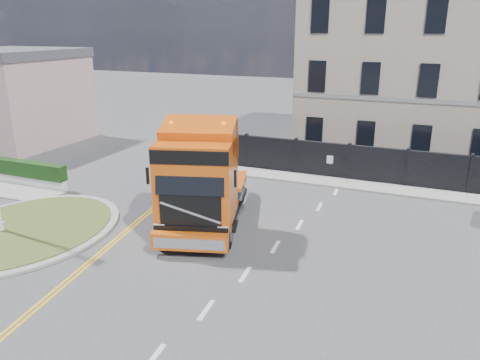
% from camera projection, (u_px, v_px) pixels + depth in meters
% --- Properties ---
extents(ground, '(120.00, 120.00, 0.00)m').
position_uv_depth(ground, '(211.00, 231.00, 19.37)').
color(ground, '#424244').
rests_on(ground, ground).
extents(traffic_island, '(6.80, 6.80, 0.17)m').
position_uv_depth(traffic_island, '(26.00, 230.00, 19.26)').
color(traffic_island, gray).
rests_on(traffic_island, ground).
extents(hedge_wall, '(8.00, 0.55, 1.35)m').
position_uv_depth(hedge_wall, '(6.00, 169.00, 25.19)').
color(hedge_wall, silver).
rests_on(hedge_wall, ground).
extents(seaside_bldg_pink, '(8.00, 8.00, 6.00)m').
position_uv_depth(seaside_bldg_pink, '(15.00, 101.00, 33.62)').
color(seaside_bldg_pink, '#BE9B94').
rests_on(seaside_bldg_pink, ground).
extents(hoarding_fence, '(18.80, 0.25, 2.00)m').
position_uv_depth(hoarding_fence, '(397.00, 168.00, 24.57)').
color(hoarding_fence, black).
rests_on(hoarding_fence, ground).
extents(georgian_building, '(12.30, 10.30, 12.80)m').
position_uv_depth(georgian_building, '(406.00, 64.00, 29.87)').
color(georgian_building, '#B9A893').
rests_on(georgian_building, ground).
extents(pavement_far, '(20.00, 1.60, 0.12)m').
position_uv_depth(pavement_far, '(383.00, 188.00, 24.27)').
color(pavement_far, gray).
rests_on(pavement_far, ground).
extents(truck, '(4.86, 8.04, 4.53)m').
position_uv_depth(truck, '(201.00, 183.00, 18.91)').
color(truck, black).
rests_on(truck, ground).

